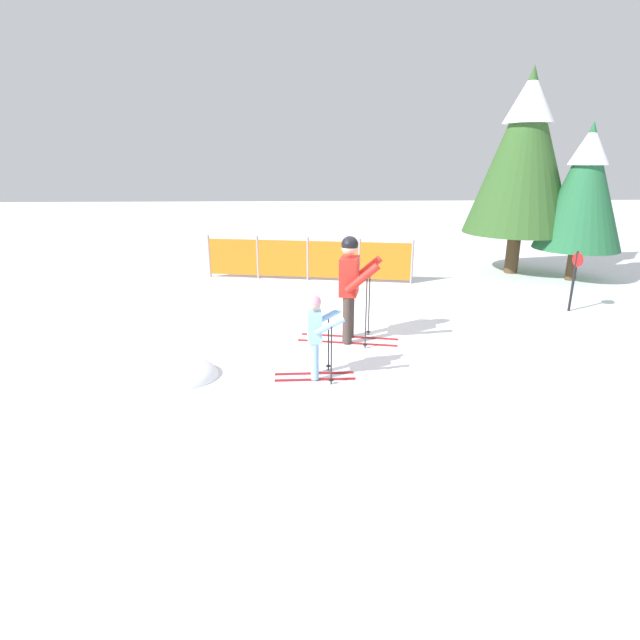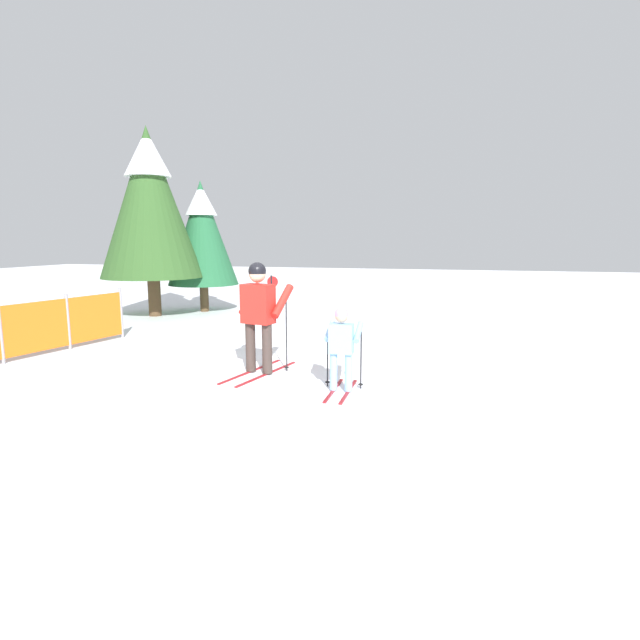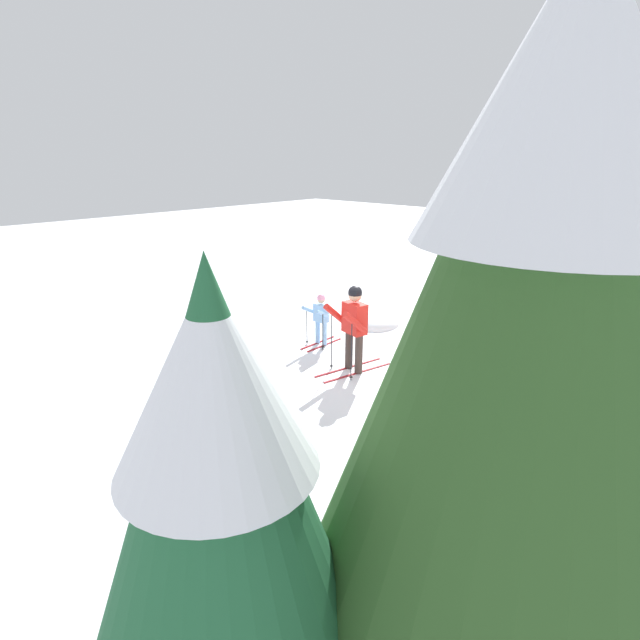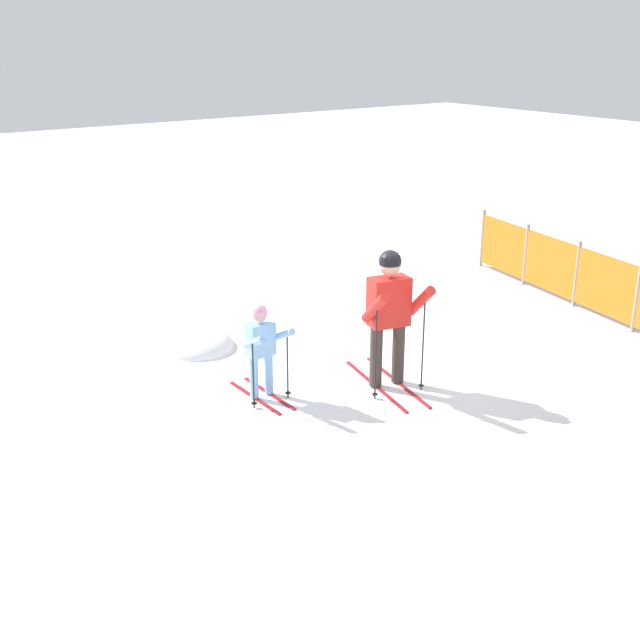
# 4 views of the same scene
# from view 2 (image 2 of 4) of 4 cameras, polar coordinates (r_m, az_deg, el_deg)

# --- Properties ---
(ground_plane) EXTENTS (60.00, 60.00, 0.00)m
(ground_plane) POSITION_cam_2_polar(r_m,az_deg,el_deg) (8.20, -8.40, -6.07)
(ground_plane) COLOR white
(skier_adult) EXTENTS (1.73, 0.85, 1.79)m
(skier_adult) POSITION_cam_2_polar(r_m,az_deg,el_deg) (8.01, -7.00, 1.42)
(skier_adult) COLOR maroon
(skier_adult) RESTS_ON ground_plane
(skier_child) EXTENTS (1.14, 0.57, 1.21)m
(skier_child) POSITION_cam_2_polar(r_m,az_deg,el_deg) (7.03, 2.48, -2.53)
(skier_child) COLOR maroon
(skier_child) RESTS_ON ground_plane
(safety_fence) EXTENTS (5.21, 1.07, 1.10)m
(safety_fence) POSITION_cam_2_polar(r_m,az_deg,el_deg) (10.23, -32.68, -1.24)
(safety_fence) COLOR gray
(safety_fence) RESTS_ON ground_plane
(conifer_far) EXTENTS (2.79, 2.79, 5.18)m
(conifer_far) POSITION_cam_2_polar(r_m,az_deg,el_deg) (14.83, -18.91, 12.80)
(conifer_far) COLOR #4C3823
(conifer_far) RESTS_ON ground_plane
(conifer_near) EXTENTS (2.07, 2.07, 3.84)m
(conifer_near) POSITION_cam_2_polar(r_m,az_deg,el_deg) (15.34, -13.35, 9.80)
(conifer_near) COLOR #4C3823
(conifer_near) RESTS_ON ground_plane
(trail_marker) EXTENTS (0.07, 0.28, 1.23)m
(trail_marker) POSITION_cam_2_polar(r_m,az_deg,el_deg) (12.94, -5.51, 3.04)
(trail_marker) COLOR black
(trail_marker) RESTS_ON ground_plane
(snow_mound) EXTENTS (1.26, 1.08, 0.51)m
(snow_mound) POSITION_cam_2_polar(r_m,az_deg,el_deg) (5.38, -3.58, -14.27)
(snow_mound) COLOR white
(snow_mound) RESTS_ON ground_plane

